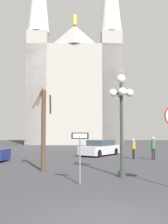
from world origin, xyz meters
TOP-DOWN VIEW (x-y plane):
  - cathedral at (-2.73, 40.50)m, footprint 16.45×13.62m
  - one_way_arrow_sign at (-0.76, 4.55)m, footprint 0.72×0.23m
  - street_lamp at (1.21, 6.30)m, footprint 1.19×1.19m
  - bare_tree at (-2.89, 8.02)m, footprint 1.07×0.97m
  - parked_car_near_silver at (0.68, 17.22)m, footprint 3.91×4.53m
  - pedestrian_walking at (3.22, 14.38)m, footprint 0.32×0.32m
  - pedestrian_standing at (4.64, 13.81)m, footprint 0.32×0.32m

SIDE VIEW (x-z plane):
  - parked_car_near_silver at x=0.68m, z-range -0.04..1.38m
  - pedestrian_walking at x=3.22m, z-range 0.16..1.77m
  - pedestrian_standing at x=4.64m, z-range 0.19..1.94m
  - one_way_arrow_sign at x=-0.76m, z-range 0.34..2.45m
  - bare_tree at x=-2.89m, z-range 0.03..4.75m
  - street_lamp at x=1.21m, z-range 0.92..5.88m
  - cathedral at x=-2.73m, z-range -8.42..30.43m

